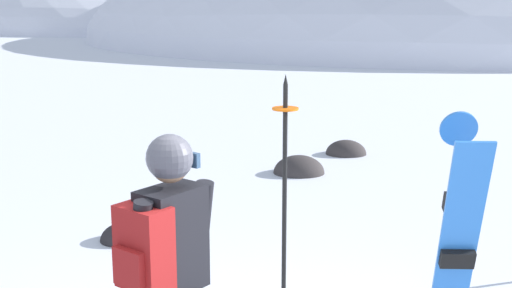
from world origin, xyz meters
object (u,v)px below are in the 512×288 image
Objects in this scene: rock_dark at (299,173)px; rock_mid at (126,240)px; snowboarder_main at (169,279)px; spare_snowboard at (460,220)px; piste_marker_near at (285,177)px; rock_small at (346,154)px.

rock_mid is (-1.83, -2.69, 0.00)m from rock_dark.
snowboarder_main is 5.83m from rock_dark.
snowboarder_main is 3.30× the size of rock_mid.
rock_dark is (0.89, 5.69, -0.92)m from snowboarder_main.
spare_snowboard is 2.23× the size of rock_dark.
piste_marker_near reaches higher than rock_mid.
rock_small is at bearing 76.42° from snowboarder_main.
spare_snowboard is 0.86× the size of piste_marker_near.
rock_mid is 4.65m from rock_small.
rock_small is at bearing 56.68° from rock_dark.
snowboarder_main is 7.11m from rock_small.
spare_snowboard is 1.33m from piste_marker_near.
rock_mid is at bearing 150.32° from spare_snowboard.
rock_small is (0.77, 1.17, 0.00)m from rock_dark.
rock_dark is at bearing -123.32° from rock_small.
rock_dark is at bearing 81.13° from snowboarder_main.
piste_marker_near reaches higher than spare_snowboard.
spare_snowboard is at bearing -29.68° from rock_mid.
piste_marker_near is 2.36m from rock_mid.
snowboarder_main is 0.93× the size of piste_marker_near.
snowboarder_main is 2.40× the size of rock_dark.
rock_small is (2.59, 3.86, 0.00)m from rock_mid.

